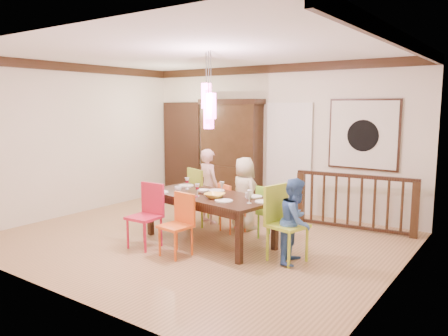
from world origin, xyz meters
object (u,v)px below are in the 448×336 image
Objects in this scene: person_end_right at (296,221)px; chair_end_right at (288,219)px; balustrade at (355,201)px; dining_table at (209,200)px; person_far_mid at (244,193)px; chair_far_left at (205,192)px; person_far_left at (209,186)px; china_hutch at (231,153)px.

chair_end_right is at bearing 93.36° from person_end_right.
balustrade is at bearing 6.26° from chair_end_right.
chair_end_right is 0.11m from person_end_right.
person_far_mid reaches higher than dining_table.
person_end_right is (2.16, -0.81, -0.00)m from chair_far_left.
balustrade is 2.00m from person_end_right.
person_far_mid is at bearing -152.45° from balustrade.
dining_table is at bearing 111.32° from person_far_mid.
person_far_left is at bearing -59.64° from chair_far_left.
person_far_left is 1.16× the size of person_end_right.
dining_table is 2.18× the size of chair_far_left.
dining_table is at bearing 78.30° from person_end_right.
person_far_left is at bearing 77.84° from chair_end_right.
chair_end_right is 0.83× the size of person_far_mid.
person_far_mid reaches higher than chair_end_right.
chair_far_left is 2.22m from chair_end_right.
balustrade is (2.29, 1.18, -0.08)m from chair_far_left.
chair_far_left is at bearing 80.74° from chair_end_right.
person_end_right is at bearing -100.01° from balustrade.
china_hutch is (-1.16, 2.30, 0.46)m from dining_table.
person_far_left reaches higher than person_end_right.
person_far_mid is at bearing -149.89° from chair_far_left.
person_far_mid is at bearing -162.97° from person_far_left.
person_far_left is at bearing -162.07° from balustrade.
chair_far_left reaches higher than balustrade.
chair_end_right is 2.04m from balustrade.
chair_far_left reaches higher than dining_table.
china_hutch is 1.92m from person_far_mid.
person_end_right is (1.43, -0.95, -0.04)m from person_far_mid.
dining_table is 1.65× the size of person_far_left.
person_far_left is at bearing 135.95° from dining_table.
chair_far_left is at bearing -159.08° from balustrade.
dining_table is at bearing 100.06° from chair_end_right.
chair_far_left is at bearing -72.44° from china_hutch.
balustrade is (2.78, -0.35, -0.62)m from china_hutch.
chair_end_right reaches higher than chair_far_left.
chair_far_left is 0.76× the size of person_far_left.
person_far_left is (-0.70, 0.91, 0.00)m from dining_table.
chair_end_right is (2.06, -0.84, 0.01)m from chair_far_left.
dining_table is 1.03m from chair_far_left.
balustrade is at bearing -120.86° from person_far_mid.
person_far_mid is at bearing 94.24° from dining_table.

